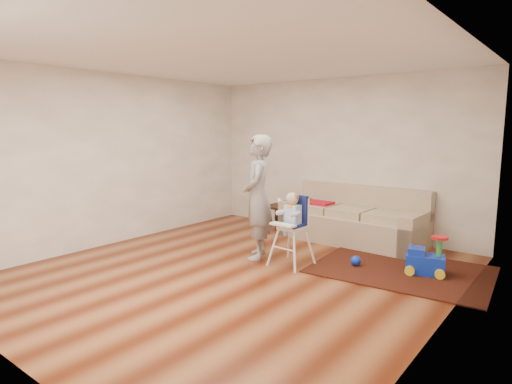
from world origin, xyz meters
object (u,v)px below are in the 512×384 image
Objects in this scene: sofa at (352,215)px; adult at (258,197)px; side_table at (279,218)px; toy_ball at (356,261)px; ride_on_toy at (426,254)px; high_chair at (292,230)px.

sofa is 1.33× the size of adult.
side_table is at bearing 171.62° from adult.
ride_on_toy is at bearing 17.39° from toy_ball.
side_table is at bearing 147.57° from ride_on_toy.
ride_on_toy is (1.45, -0.91, -0.18)m from sofa.
side_table is 2.32m from toy_ball.
adult is (0.73, -1.58, 0.65)m from side_table.
high_chair is (-0.10, -1.63, 0.04)m from sofa.
toy_ball is at bearing -178.37° from ride_on_toy.
ride_on_toy is 3.69× the size of toy_ball.
ride_on_toy reaches higher than toy_ball.
ride_on_toy is at bearing 75.72° from adult.
adult reaches higher than sofa.
side_table is (-1.41, -0.05, -0.22)m from sofa.
adult is (-0.58, -0.00, 0.39)m from high_chair.
toy_ball is at bearing 76.69° from adult.
high_chair is at bearing 57.13° from adult.
ride_on_toy is 0.29× the size of adult.
sofa reaches higher than toy_ball.
side_table is 0.45× the size of high_chair.
toy_ball is (-0.82, -0.26, -0.18)m from ride_on_toy.
high_chair reaches higher than ride_on_toy.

